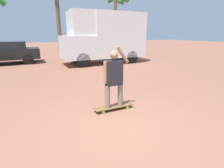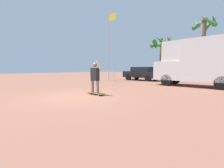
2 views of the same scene
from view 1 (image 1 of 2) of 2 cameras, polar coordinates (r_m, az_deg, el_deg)
ground_plane at (r=3.92m, az=2.53°, el=-14.05°), size 80.00×80.00×0.00m
skateboard at (r=4.72m, az=0.61°, el=-7.43°), size 1.07×0.25×0.10m
person_skateboarder at (r=4.45m, az=0.63°, el=2.58°), size 0.70×0.22×1.59m
camper_van at (r=12.00m, az=-2.25°, el=15.27°), size 5.46×2.03×3.29m
parked_car_black at (r=13.61m, az=-30.98°, el=8.94°), size 3.93×1.89×1.46m
palm_tree_near_van at (r=21.07m, az=1.35°, el=25.12°), size 3.11×3.15×6.50m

